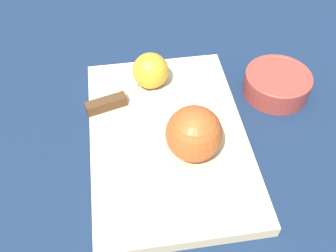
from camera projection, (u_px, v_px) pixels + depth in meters
The scene contains 7 objects.
ground_plane at pixel (168, 143), 0.67m from camera, with size 4.00×4.00×0.00m, color #14233D.
cutting_board at pixel (168, 138), 0.66m from camera, with size 0.40×0.28×0.02m.
apple_half_left at pixel (194, 134), 0.60m from camera, with size 0.09×0.09×0.09m.
apple_half_right at pixel (151, 71), 0.71m from camera, with size 0.07×0.07×0.07m.
knife at pixel (111, 103), 0.69m from camera, with size 0.07×0.16×0.02m.
apple_slice at pixel (126, 81), 0.74m from camera, with size 0.05×0.05×0.01m.
bowl at pixel (277, 83), 0.73m from camera, with size 0.12×0.12×0.04m.
Camera 1 is at (-0.42, 0.04, 0.53)m, focal length 42.00 mm.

